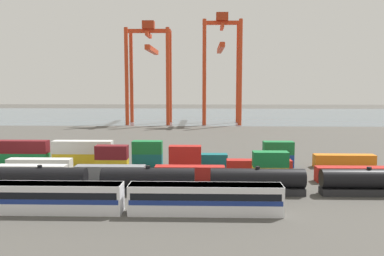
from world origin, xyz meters
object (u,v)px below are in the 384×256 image
(shipping_container_2, at_px, (190,173))
(shipping_container_9, at_px, (40,165))
(shipping_container_10, at_px, (112,166))
(gantry_crane_central, at_px, (221,58))
(gantry_crane_west, at_px, (150,61))
(freight_tank_row, at_px, (203,181))
(shipping_container_15, at_px, (19,159))
(passenger_train, at_px, (126,197))
(shipping_container_12, at_px, (185,166))

(shipping_container_2, relative_size, shipping_container_9, 1.00)
(shipping_container_9, height_order, shipping_container_10, same)
(shipping_container_2, relative_size, gantry_crane_central, 0.27)
(gantry_crane_west, bearing_deg, freight_tank_row, -78.55)
(freight_tank_row, xyz_separation_m, gantry_crane_west, (-22.48, 111.01, 23.83))
(shipping_container_15, xyz_separation_m, gantry_crane_central, (45.34, 90.95, 26.04))
(shipping_container_2, xyz_separation_m, gantry_crane_west, (-20.25, 102.63, 24.57))
(shipping_container_2, height_order, gantry_crane_west, gantry_crane_west)
(gantry_crane_west, bearing_deg, shipping_container_15, -99.60)
(gantry_crane_central, bearing_deg, shipping_container_10, -104.31)
(passenger_train, relative_size, freight_tank_row, 0.63)
(shipping_container_9, bearing_deg, gantry_crane_central, 68.30)
(shipping_container_10, bearing_deg, gantry_crane_west, 93.14)
(freight_tank_row, height_order, shipping_container_15, freight_tank_row)
(freight_tank_row, distance_m, shipping_container_12, 14.89)
(shipping_container_12, bearing_deg, gantry_crane_west, 101.23)
(freight_tank_row, bearing_deg, shipping_container_10, 139.85)
(passenger_train, relative_size, shipping_container_10, 6.73)
(shipping_container_15, bearing_deg, gantry_crane_west, 80.40)
(shipping_container_9, bearing_deg, freight_tank_row, -25.02)
(shipping_container_10, bearing_deg, shipping_container_2, -22.23)
(shipping_container_10, height_order, shipping_container_15, same)
(shipping_container_2, xyz_separation_m, shipping_container_9, (-28.83, 6.11, 0.00))
(shipping_container_12, height_order, shipping_container_15, same)
(shipping_container_12, xyz_separation_m, gantry_crane_central, (10.88, 97.06, 26.04))
(shipping_container_9, relative_size, shipping_container_10, 2.00)
(shipping_container_10, height_order, gantry_crane_central, gantry_crane_central)
(shipping_container_2, bearing_deg, shipping_container_15, 161.03)
(shipping_container_12, bearing_deg, shipping_container_9, 180.00)
(passenger_train, height_order, shipping_container_15, passenger_train)
(freight_tank_row, height_order, gantry_crane_central, gantry_crane_central)
(shipping_container_2, xyz_separation_m, gantry_crane_central, (9.80, 103.17, 26.04))
(shipping_container_9, xyz_separation_m, shipping_container_12, (27.75, 0.00, 0.00))
(shipping_container_9, height_order, gantry_crane_west, gantry_crane_west)
(passenger_train, height_order, shipping_container_9, passenger_train)
(freight_tank_row, distance_m, shipping_container_2, 8.71)
(shipping_container_10, bearing_deg, shipping_container_15, 163.47)
(freight_tank_row, xyz_separation_m, shipping_container_10, (-17.19, 14.50, -0.74))
(passenger_train, distance_m, gantry_crane_central, 125.00)
(passenger_train, distance_m, shipping_container_10, 25.17)
(shipping_container_9, xyz_separation_m, gantry_crane_west, (8.58, 96.51, 24.57))
(passenger_train, xyz_separation_m, freight_tank_row, (9.99, 9.61, -0.10))
(freight_tank_row, distance_m, shipping_container_15, 43.04)
(shipping_container_12, bearing_deg, shipping_container_2, -79.96)
(shipping_container_12, relative_size, gantry_crane_central, 0.13)
(passenger_train, bearing_deg, freight_tank_row, 43.88)
(shipping_container_2, relative_size, shipping_container_12, 2.00)
(passenger_train, height_order, shipping_container_10, passenger_train)
(passenger_train, height_order, gantry_crane_central, gantry_crane_central)
(shipping_container_15, bearing_deg, freight_tank_row, -28.61)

